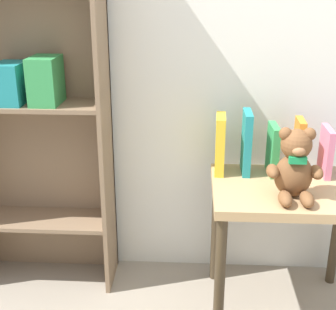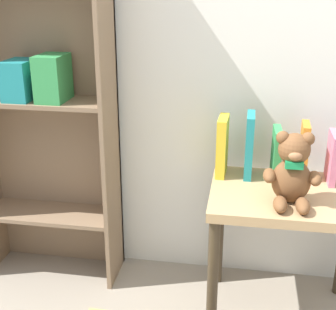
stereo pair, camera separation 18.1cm
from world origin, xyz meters
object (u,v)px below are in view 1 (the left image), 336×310
(book_standing_yellow, at_px, (220,144))
(book_standing_pink, at_px, (326,151))
(bookshelf_side, at_px, (32,80))
(book_standing_teal, at_px, (246,142))
(display_table, at_px, (288,208))
(teddy_bear, at_px, (295,167))
(book_standing_orange, at_px, (299,146))
(book_standing_green, at_px, (273,150))

(book_standing_yellow, distance_m, book_standing_pink, 0.42)
(bookshelf_side, distance_m, book_standing_teal, 0.90)
(book_standing_teal, relative_size, book_standing_pink, 1.31)
(display_table, xyz_separation_m, book_standing_pink, (0.16, 0.14, 0.19))
(teddy_bear, height_order, book_standing_teal, teddy_bear)
(book_standing_yellow, xyz_separation_m, book_standing_orange, (0.32, 0.02, -0.01))
(book_standing_orange, bearing_deg, book_standing_pink, -7.77)
(bookshelf_side, height_order, book_standing_yellow, bookshelf_side)
(bookshelf_side, relative_size, display_table, 2.78)
(teddy_bear, height_order, book_standing_pink, teddy_bear)
(display_table, xyz_separation_m, book_standing_yellow, (-0.26, 0.14, 0.21))
(book_standing_green, xyz_separation_m, book_standing_pink, (0.21, 0.00, -0.00))
(bookshelf_side, bearing_deg, book_standing_pink, -2.93)
(book_standing_yellow, distance_m, book_standing_green, 0.21)
(book_standing_green, relative_size, book_standing_pink, 1.04)
(book_standing_yellow, distance_m, book_standing_orange, 0.32)
(book_standing_teal, height_order, book_standing_pink, book_standing_teal)
(display_table, xyz_separation_m, book_standing_green, (-0.05, 0.13, 0.19))
(bookshelf_side, relative_size, book_standing_pink, 8.43)
(book_standing_green, bearing_deg, bookshelf_side, 174.56)
(book_standing_green, relative_size, book_standing_orange, 0.91)
(bookshelf_side, bearing_deg, book_standing_yellow, -4.35)
(display_table, distance_m, teddy_bear, 0.23)
(book_standing_teal, height_order, book_standing_green, book_standing_teal)
(display_table, relative_size, book_standing_teal, 2.32)
(bookshelf_side, height_order, book_standing_pink, bookshelf_side)
(display_table, height_order, book_standing_yellow, book_standing_yellow)
(book_standing_green, bearing_deg, book_standing_pink, -1.28)
(bookshelf_side, relative_size, book_standing_green, 8.10)
(teddy_bear, relative_size, book_standing_teal, 1.02)
(display_table, height_order, book_standing_green, book_standing_green)
(book_standing_green, bearing_deg, book_standing_yellow, 177.05)
(book_standing_green, distance_m, book_standing_orange, 0.11)
(teddy_bear, bearing_deg, book_standing_green, 100.89)
(display_table, height_order, teddy_bear, teddy_bear)
(book_standing_teal, bearing_deg, display_table, -41.01)
(teddy_bear, xyz_separation_m, book_standing_green, (-0.04, 0.22, -0.02))
(bookshelf_side, xyz_separation_m, book_standing_pink, (1.18, -0.06, -0.26))
(book_standing_teal, bearing_deg, book_standing_yellow, -178.15)
(teddy_bear, bearing_deg, book_standing_orange, 75.46)
(book_standing_yellow, bearing_deg, display_table, -25.29)
(display_table, bearing_deg, teddy_bear, -96.59)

